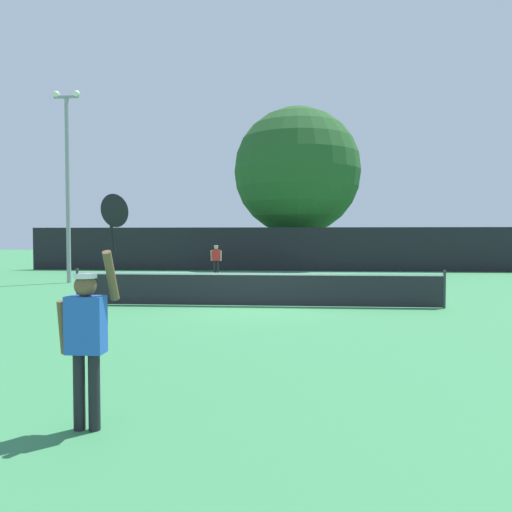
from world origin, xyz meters
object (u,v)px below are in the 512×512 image
(player_receiving, at_px, (216,257))
(light_pole, at_px, (68,174))
(large_tree, at_px, (297,172))
(parked_car_near, at_px, (240,253))
(parked_car_mid, at_px, (310,253))
(parked_car_far, at_px, (411,254))
(tennis_ball, at_px, (190,295))
(player_serving, at_px, (87,327))

(player_receiving, relative_size, light_pole, 0.19)
(large_tree, height_order, parked_car_near, large_tree)
(parked_car_mid, bearing_deg, light_pole, -115.19)
(large_tree, relative_size, parked_car_far, 2.44)
(light_pole, distance_m, parked_car_mid, 20.30)
(tennis_ball, bearing_deg, parked_car_near, 91.42)
(tennis_ball, distance_m, large_tree, 18.07)
(player_serving, height_order, large_tree, large_tree)
(player_serving, xyz_separation_m, light_pole, (-7.67, 16.02, 3.64))
(tennis_ball, bearing_deg, parked_car_mid, 77.45)
(parked_car_near, relative_size, parked_car_mid, 0.97)
(tennis_ball, distance_m, parked_car_mid, 21.57)
(player_receiving, bearing_deg, player_serving, 95.34)
(tennis_ball, relative_size, large_tree, 0.01)
(player_serving, distance_m, large_tree, 28.73)
(player_serving, xyz_separation_m, parked_car_near, (-1.90, 31.92, -0.29))
(large_tree, height_order, parked_car_far, large_tree)
(light_pole, distance_m, parked_car_near, 17.36)
(tennis_ball, relative_size, parked_car_mid, 0.02)
(light_pole, relative_size, parked_car_near, 1.92)
(light_pole, bearing_deg, large_tree, 50.65)
(parked_car_mid, relative_size, parked_car_far, 1.04)
(player_serving, xyz_separation_m, tennis_ball, (-1.39, 11.61, -1.03))
(player_serving, bearing_deg, parked_car_near, 93.40)
(large_tree, relative_size, parked_car_near, 2.43)
(tennis_ball, bearing_deg, player_receiving, 93.37)
(player_serving, distance_m, player_receiving, 20.66)
(tennis_ball, relative_size, light_pole, 0.01)
(player_receiving, distance_m, large_tree, 10.19)
(parked_car_near, height_order, parked_car_far, same)
(large_tree, distance_m, parked_car_far, 10.84)
(light_pole, relative_size, parked_car_mid, 1.87)
(player_receiving, distance_m, parked_car_far, 17.20)
(player_serving, height_order, player_receiving, player_serving)
(light_pole, height_order, parked_car_near, light_pole)
(player_serving, height_order, parked_car_mid, player_serving)
(player_serving, bearing_deg, light_pole, 115.58)
(player_receiving, height_order, light_pole, light_pole)
(large_tree, distance_m, parked_car_near, 7.87)
(player_receiving, height_order, parked_car_mid, parked_car_mid)
(player_serving, relative_size, player_receiving, 1.58)
(parked_car_mid, xyz_separation_m, parked_car_far, (7.34, -0.32, 0.00))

